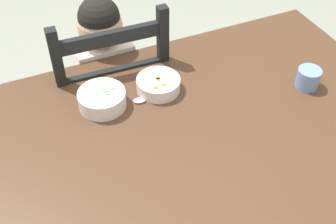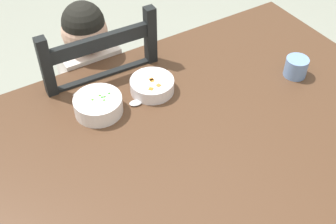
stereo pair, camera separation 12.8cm
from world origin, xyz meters
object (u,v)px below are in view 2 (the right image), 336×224
(dining_chair, at_px, (98,111))
(bowl_of_peas, at_px, (98,105))
(dining_table, at_px, (196,150))
(spoon, at_px, (142,102))
(child_figure, at_px, (94,80))
(bowl_of_carrots, at_px, (152,85))
(drinking_cup, at_px, (296,67))

(dining_chair, relative_size, bowl_of_peas, 6.21)
(dining_table, distance_m, bowl_of_peas, 0.35)
(spoon, bearing_deg, child_figure, 96.83)
(dining_chair, distance_m, spoon, 0.44)
(bowl_of_peas, bearing_deg, spoon, -13.98)
(child_figure, relative_size, bowl_of_carrots, 6.42)
(child_figure, bearing_deg, dining_table, -76.42)
(dining_chair, distance_m, bowl_of_carrots, 0.44)
(child_figure, distance_m, bowl_of_carrots, 0.34)
(dining_chair, xyz_separation_m, bowl_of_peas, (-0.10, -0.30, 0.32))
(dining_chair, height_order, drinking_cup, dining_chair)
(dining_table, relative_size, spoon, 10.51)
(bowl_of_carrots, bearing_deg, drinking_cup, -21.59)
(bowl_of_carrots, relative_size, spoon, 1.09)
(dining_table, xyz_separation_m, bowl_of_peas, (-0.23, 0.23, 0.13))
(dining_table, height_order, spoon, spoon)
(bowl_of_carrots, distance_m, spoon, 0.07)
(dining_table, relative_size, bowl_of_carrots, 9.67)
(child_figure, height_order, bowl_of_carrots, child_figure)
(bowl_of_peas, relative_size, spoon, 1.13)
(child_figure, relative_size, spoon, 6.97)
(dining_chair, height_order, child_figure, dining_chair)
(spoon, xyz_separation_m, drinking_cup, (0.54, -0.15, 0.03))
(child_figure, xyz_separation_m, bowl_of_peas, (-0.10, -0.29, 0.15))
(spoon, height_order, drinking_cup, drinking_cup)
(bowl_of_peas, bearing_deg, dining_table, -45.87)
(dining_table, bearing_deg, spoon, 113.81)
(drinking_cup, bearing_deg, child_figure, 140.17)
(bowl_of_carrots, bearing_deg, spoon, -150.38)
(dining_chair, relative_size, child_figure, 1.01)
(dining_table, distance_m, drinking_cup, 0.47)
(dining_chair, height_order, bowl_of_carrots, dining_chair)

